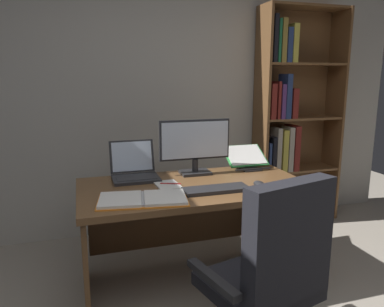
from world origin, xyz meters
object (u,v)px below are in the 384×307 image
object	(u,v)px
reading_stand_with_book	(246,157)
pen	(171,184)
laptop	(134,171)
monitor	(195,146)
desk	(192,209)
bookshelf	(288,123)
keyboard	(216,189)
open_binder	(143,199)
notepad	(168,185)
computer_mouse	(259,184)
office_chair	(268,287)

from	to	relation	value
reading_stand_with_book	pen	xyz separation A→B (m)	(-0.69, -0.31, -0.07)
laptop	monitor	bearing A→B (deg)	-1.03
desk	reading_stand_with_book	distance (m)	0.66
laptop	reading_stand_with_book	xyz separation A→B (m)	(0.90, 0.06, 0.03)
bookshelf	pen	world-z (taller)	bookshelf
desk	monitor	distance (m)	0.46
desk	keyboard	xyz separation A→B (m)	(0.09, -0.25, 0.21)
open_binder	notepad	size ratio (longest dim) A/B	2.65
bookshelf	monitor	bearing A→B (deg)	-152.06
keyboard	computer_mouse	world-z (taller)	computer_mouse
reading_stand_with_book	notepad	size ratio (longest dim) A/B	1.54
bookshelf	keyboard	world-z (taller)	bookshelf
computer_mouse	monitor	bearing A→B (deg)	123.80
keyboard	pen	bearing A→B (deg)	140.53
desk	monitor	xyz separation A→B (m)	(0.09, 0.20, 0.41)
keyboard	open_binder	world-z (taller)	same
office_chair	open_binder	size ratio (longest dim) A/B	1.78
notepad	pen	distance (m)	0.02
laptop	reading_stand_with_book	distance (m)	0.90
desk	open_binder	bearing A→B (deg)	-142.47
bookshelf	monitor	xyz separation A→B (m)	(-1.15, -0.61, -0.05)
computer_mouse	reading_stand_with_book	distance (m)	0.54
notepad	desk	bearing A→B (deg)	13.95
bookshelf	reading_stand_with_book	world-z (taller)	bookshelf
reading_stand_with_book	bookshelf	bearing A→B (deg)	37.57
bookshelf	keyboard	size ratio (longest dim) A/B	4.95
office_chair	desk	bearing A→B (deg)	84.06
keyboard	reading_stand_with_book	world-z (taller)	reading_stand_with_book
desk	monitor	size ratio (longest dim) A/B	2.87
desk	reading_stand_with_book	size ratio (longest dim) A/B	4.74
bookshelf	open_binder	size ratio (longest dim) A/B	3.75
office_chair	monitor	bearing A→B (deg)	77.83
office_chair	open_binder	world-z (taller)	office_chair
laptop	computer_mouse	world-z (taller)	laptop
laptop	reading_stand_with_book	world-z (taller)	laptop
laptop	open_binder	distance (m)	0.51
bookshelf	laptop	bearing A→B (deg)	-159.36
keyboard	notepad	size ratio (longest dim) A/B	2.00
monitor	pen	size ratio (longest dim) A/B	3.81
office_chair	notepad	xyz separation A→B (m)	(-0.31, 0.83, 0.32)
monitor	laptop	bearing A→B (deg)	178.97
office_chair	reading_stand_with_book	size ratio (longest dim) A/B	3.07
desk	laptop	xyz separation A→B (m)	(-0.36, 0.21, 0.25)
open_binder	notepad	xyz separation A→B (m)	(0.21, 0.25, -0.01)
laptop	keyboard	world-z (taller)	laptop
bookshelf	pen	xyz separation A→B (m)	(-1.40, -0.86, -0.25)
desk	pen	bearing A→B (deg)	-164.39
reading_stand_with_book	notepad	world-z (taller)	reading_stand_with_book
pen	notepad	bearing A→B (deg)	180.00
monitor	pen	bearing A→B (deg)	-135.36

